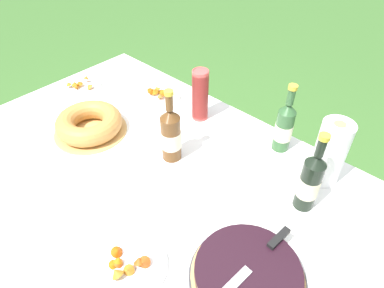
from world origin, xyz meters
TOP-DOWN VIEW (x-y plane):
  - ground_plane at (0.00, 0.00)m, footprint 16.00×16.00m
  - garden_table at (0.00, 0.00)m, footprint 1.68×1.18m
  - tablecloth at (0.00, 0.00)m, footprint 1.69×1.19m
  - berry_tart at (0.54, -0.07)m, footprint 0.33×0.33m
  - serving_knife at (0.55, -0.04)m, footprint 0.05×0.38m
  - bundt_cake at (-0.36, 0.02)m, footprint 0.31×0.31m
  - cup_stack at (-0.08, 0.42)m, footprint 0.07×0.07m
  - cider_bottle_green at (0.30, 0.49)m, footprint 0.07×0.07m
  - cider_bottle_amber at (0.02, 0.15)m, footprint 0.08×0.08m
  - juice_bottle_red at (0.52, 0.29)m, footprint 0.07×0.07m
  - snack_plate_near at (0.27, -0.27)m, footprint 0.22×0.22m
  - snack_plate_left at (-0.34, 0.43)m, footprint 0.19×0.19m
  - snack_plate_right at (-0.69, 0.19)m, footprint 0.22×0.22m
  - paper_towel_roll at (0.51, 0.45)m, footprint 0.11×0.11m

SIDE VIEW (x-z plane):
  - ground_plane at x=0.00m, z-range 0.00..0.00m
  - garden_table at x=0.00m, z-range 0.33..1.10m
  - tablecloth at x=0.00m, z-range 0.72..0.82m
  - snack_plate_right at x=-0.69m, z-range 0.77..0.82m
  - snack_plate_near at x=0.27m, z-range 0.77..0.82m
  - snack_plate_left at x=-0.34m, z-range 0.77..0.82m
  - berry_tart at x=0.54m, z-range 0.78..0.84m
  - bundt_cake at x=-0.36m, z-range 0.78..0.87m
  - serving_knife at x=0.55m, z-range 0.84..0.85m
  - cider_bottle_green at x=0.30m, z-range 0.74..1.04m
  - cider_bottle_amber at x=0.02m, z-range 0.74..1.05m
  - juice_bottle_red at x=0.52m, z-range 0.74..1.06m
  - cup_stack at x=-0.08m, z-range 0.78..1.02m
  - paper_towel_roll at x=0.51m, z-range 0.78..1.04m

